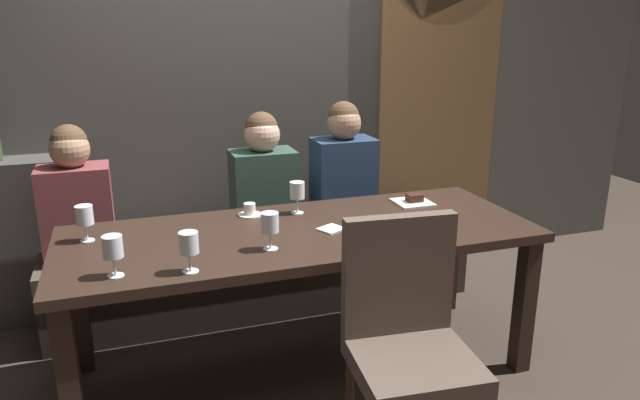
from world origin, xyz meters
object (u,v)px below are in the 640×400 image
object	(u,v)px
wine_glass_far_left	(189,245)
espresso_cup	(250,211)
diner_redhead	(76,197)
diner_bearded	(263,181)
wine_glass_near_left	(297,192)
wine_glass_center_front	(270,223)
wine_glass_end_left	(85,217)
chair_near_side	(407,331)
dining_table	(301,247)
wine_glass_center_back	(113,249)
banquette_bench	(268,273)
diner_far_end	(343,171)
dessert_plate	(413,201)

from	to	relation	value
wine_glass_far_left	espresso_cup	size ratio (longest dim) A/B	1.37
diner_redhead	espresso_cup	bearing A→B (deg)	-27.96
diner_bearded	wine_glass_near_left	distance (m)	0.45
wine_glass_far_left	espresso_cup	xyz separation A→B (m)	(0.37, 0.61, -0.09)
wine_glass_center_front	wine_glass_near_left	size ratio (longest dim) A/B	1.00
wine_glass_end_left	chair_near_side	bearing A→B (deg)	-37.88
dining_table	wine_glass_center_back	bearing A→B (deg)	-161.55
banquette_bench	diner_redhead	world-z (taller)	diner_redhead
banquette_bench	diner_far_end	distance (m)	0.76
wine_glass_end_left	wine_glass_near_left	distance (m)	1.00
banquette_bench	wine_glass_end_left	world-z (taller)	wine_glass_end_left
diner_redhead	diner_bearded	xyz separation A→B (m)	(1.00, -0.04, 0.01)
diner_far_end	wine_glass_end_left	bearing A→B (deg)	-159.66
wine_glass_end_left	wine_glass_center_back	world-z (taller)	same
dining_table	wine_glass_center_front	xyz separation A→B (m)	(-0.19, -0.19, 0.20)
dining_table	diner_redhead	world-z (taller)	diner_redhead
dining_table	dessert_plate	world-z (taller)	dessert_plate
dining_table	wine_glass_center_back	world-z (taller)	wine_glass_center_back
diner_far_end	diner_redhead	bearing A→B (deg)	178.58
diner_bearded	wine_glass_end_left	distance (m)	1.07
espresso_cup	dessert_plate	size ratio (longest dim) A/B	0.63
wine_glass_far_left	wine_glass_center_front	bearing A→B (deg)	20.53
diner_redhead	diner_bearded	world-z (taller)	diner_bearded
diner_far_end	diner_bearded	bearing A→B (deg)	-179.55
diner_bearded	wine_glass_center_back	xyz separation A→B (m)	(-0.81, -0.96, 0.05)
diner_bearded	diner_far_end	size ratio (longest dim) A/B	0.95
diner_redhead	wine_glass_center_front	size ratio (longest dim) A/B	4.42
diner_redhead	diner_far_end	bearing A→B (deg)	-1.42
wine_glass_far_left	wine_glass_center_front	xyz separation A→B (m)	(0.35, 0.13, 0.00)
wine_glass_center_front	wine_glass_near_left	distance (m)	0.51
diner_far_end	wine_glass_far_left	xyz separation A→B (m)	(-1.02, -1.02, 0.03)
diner_redhead	wine_glass_far_left	distance (m)	1.15
dining_table	chair_near_side	bearing A→B (deg)	-74.74
dining_table	diner_bearded	bearing A→B (deg)	91.15
chair_near_side	wine_glass_near_left	size ratio (longest dim) A/B	5.98
banquette_bench	wine_glass_far_left	xyz separation A→B (m)	(-0.55, -1.03, 0.62)
wine_glass_center_back	wine_glass_near_left	bearing A→B (deg)	30.62
wine_glass_center_front	wine_glass_near_left	world-z (taller)	same
banquette_bench	wine_glass_far_left	bearing A→B (deg)	-118.14
chair_near_side	wine_glass_far_left	distance (m)	0.89
chair_near_side	diner_redhead	xyz separation A→B (m)	(-1.21, 1.45, 0.23)
diner_redhead	dessert_plate	bearing A→B (deg)	-16.81
wine_glass_far_left	wine_glass_end_left	distance (m)	0.63
chair_near_side	wine_glass_center_back	size ratio (longest dim) A/B	5.98
wine_glass_center_back	banquette_bench	bearing A→B (deg)	49.76
wine_glass_far_left	wine_glass_end_left	bearing A→B (deg)	128.79
wine_glass_center_back	diner_far_end	bearing A→B (deg)	36.59
wine_glass_end_left	banquette_bench	bearing A→B (deg)	29.57
wine_glass_far_left	wine_glass_near_left	bearing A→B (deg)	43.41
wine_glass_near_left	diner_redhead	bearing A→B (deg)	155.80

